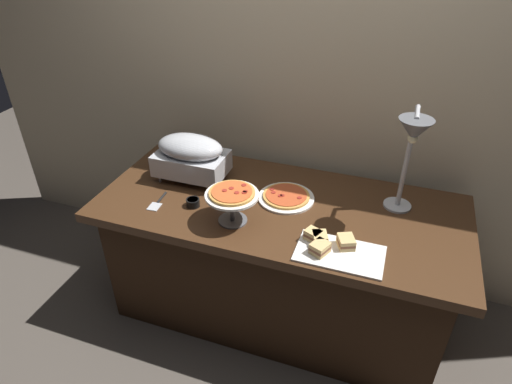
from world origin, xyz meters
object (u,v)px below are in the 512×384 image
at_px(sauce_cup_near, 193,202).
at_px(sandwich_platter, 332,247).
at_px(heat_lamp, 412,140).
at_px(chafing_dish, 191,155).
at_px(pizza_plate_center, 232,197).
at_px(pizza_plate_front, 286,197).
at_px(serving_spatula, 158,202).

bearing_deg(sauce_cup_near, sandwich_platter, -8.58).
relative_size(heat_lamp, sauce_cup_near, 8.04).
xyz_separation_m(chafing_dish, sandwich_platter, (0.87, -0.36, -0.13)).
xyz_separation_m(pizza_plate_center, sauce_cup_near, (-0.24, 0.05, -0.12)).
height_order(heat_lamp, pizza_plate_front, heat_lamp).
relative_size(chafing_dish, heat_lamp, 0.71).
bearing_deg(heat_lamp, sandwich_platter, -126.62).
bearing_deg(sandwich_platter, chafing_dish, 157.31).
bearing_deg(chafing_dish, sandwich_platter, -22.69).
bearing_deg(pizza_plate_center, pizza_plate_front, 54.59).
xyz_separation_m(chafing_dish, pizza_plate_center, (0.37, -0.30, -0.01)).
xyz_separation_m(heat_lamp, sandwich_platter, (-0.25, -0.34, -0.41)).
xyz_separation_m(pizza_plate_front, pizza_plate_center, (-0.19, -0.27, 0.13)).
distance_m(heat_lamp, pizza_plate_center, 0.85).
distance_m(pizza_plate_front, sandwich_platter, 0.45).
bearing_deg(sandwich_platter, serving_spatula, 175.22).
height_order(heat_lamp, sauce_cup_near, heat_lamp).
height_order(pizza_plate_center, serving_spatula, pizza_plate_center).
distance_m(heat_lamp, sandwich_platter, 0.59).
distance_m(chafing_dish, serving_spatula, 0.33).
distance_m(chafing_dish, pizza_plate_front, 0.58).
height_order(chafing_dish, sauce_cup_near, chafing_dish).
xyz_separation_m(pizza_plate_front, serving_spatula, (-0.62, -0.26, -0.01)).
height_order(sauce_cup_near, serving_spatula, sauce_cup_near).
bearing_deg(sandwich_platter, pizza_plate_center, 173.06).
relative_size(chafing_dish, serving_spatula, 2.28).
distance_m(pizza_plate_front, pizza_plate_center, 0.36).
bearing_deg(pizza_plate_center, heat_lamp, 20.07).
bearing_deg(serving_spatula, heat_lamp, 12.35).
bearing_deg(serving_spatula, sauce_cup_near, 10.46).
xyz_separation_m(heat_lamp, sauce_cup_near, (-0.99, -0.22, -0.41)).
bearing_deg(serving_spatula, pizza_plate_front, 22.39).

